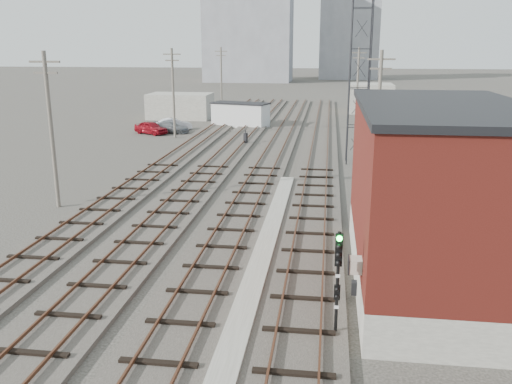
% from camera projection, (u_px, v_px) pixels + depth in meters
% --- Properties ---
extents(ground, '(320.00, 320.00, 0.00)m').
position_uv_depth(ground, '(303.00, 121.00, 68.82)').
color(ground, '#282621').
rests_on(ground, ground).
extents(track_right, '(3.20, 90.00, 0.39)m').
position_uv_depth(track_right, '(319.00, 151.00, 48.39)').
color(track_right, '#332D28').
rests_on(track_right, ground).
extents(track_mid_right, '(3.20, 90.00, 0.39)m').
position_uv_depth(track_mid_right, '(275.00, 150.00, 48.90)').
color(track_mid_right, '#332D28').
rests_on(track_mid_right, ground).
extents(track_mid_left, '(3.20, 90.00, 0.39)m').
position_uv_depth(track_mid_left, '(231.00, 149.00, 49.42)').
color(track_mid_left, '#332D28').
rests_on(track_mid_left, ground).
extents(track_left, '(3.20, 90.00, 0.39)m').
position_uv_depth(track_left, '(189.00, 148.00, 49.93)').
color(track_left, '#332D28').
rests_on(track_left, ground).
extents(platform_curb, '(0.90, 28.00, 0.26)m').
position_uv_depth(platform_curb, '(264.00, 253.00, 24.73)').
color(platform_curb, gray).
rests_on(platform_curb, ground).
extents(brick_building, '(6.54, 12.20, 7.22)m').
position_uv_depth(brick_building, '(437.00, 196.00, 21.00)').
color(brick_building, gray).
rests_on(brick_building, ground).
extents(lattice_tower, '(1.60, 1.60, 15.00)m').
position_uv_depth(lattice_tower, '(360.00, 69.00, 42.23)').
color(lattice_tower, black).
rests_on(lattice_tower, ground).
extents(utility_pole_left_a, '(1.80, 0.24, 9.00)m').
position_uv_depth(utility_pole_left_a, '(51.00, 126.00, 30.92)').
color(utility_pole_left_a, '#595147').
rests_on(utility_pole_left_a, ground).
extents(utility_pole_left_b, '(1.80, 0.24, 9.00)m').
position_uv_depth(utility_pole_left_b, '(173.00, 91.00, 54.82)').
color(utility_pole_left_b, '#595147').
rests_on(utility_pole_left_b, ground).
extents(utility_pole_left_c, '(1.80, 0.24, 9.00)m').
position_uv_depth(utility_pole_left_c, '(221.00, 77.00, 78.73)').
color(utility_pole_left_c, '#595147').
rests_on(utility_pole_left_c, ground).
extents(utility_pole_right_a, '(1.80, 0.24, 9.00)m').
position_uv_depth(utility_pole_right_a, '(378.00, 115.00, 36.12)').
color(utility_pole_right_a, '#595147').
rests_on(utility_pole_right_a, ground).
extents(utility_pole_right_b, '(1.80, 0.24, 9.00)m').
position_uv_depth(utility_pole_right_b, '(357.00, 84.00, 64.81)').
color(utility_pole_right_b, '#595147').
rests_on(utility_pole_right_b, ground).
extents(apartment_left, '(22.00, 14.00, 30.00)m').
position_uv_depth(apartment_left, '(249.00, 22.00, 138.90)').
color(apartment_left, gray).
rests_on(apartment_left, ground).
extents(apartment_right, '(16.00, 12.00, 26.00)m').
position_uv_depth(apartment_right, '(349.00, 31.00, 150.42)').
color(apartment_right, gray).
rests_on(apartment_right, ground).
extents(shed_left, '(8.00, 5.00, 3.20)m').
position_uv_depth(shed_left, '(180.00, 106.00, 70.46)').
color(shed_left, gray).
rests_on(shed_left, ground).
extents(shed_right, '(6.00, 6.00, 4.00)m').
position_uv_depth(shed_right, '(371.00, 98.00, 76.69)').
color(shed_right, gray).
rests_on(shed_right, ground).
extents(signal_mast, '(0.40, 0.40, 3.65)m').
position_uv_depth(signal_mast, '(338.00, 278.00, 17.32)').
color(signal_mast, gray).
rests_on(signal_mast, ground).
extents(switch_stand, '(0.40, 0.40, 1.35)m').
position_uv_depth(switch_stand, '(246.00, 138.00, 52.01)').
color(switch_stand, black).
rests_on(switch_stand, ground).
extents(site_trailer, '(7.17, 4.62, 2.79)m').
position_uv_depth(site_trailer, '(241.00, 114.00, 63.55)').
color(site_trailer, silver).
rests_on(site_trailer, ground).
extents(car_red, '(4.29, 3.35, 1.37)m').
position_uv_depth(car_red, '(151.00, 128.00, 58.24)').
color(car_red, maroon).
rests_on(car_red, ground).
extents(car_silver, '(4.26, 2.71, 1.33)m').
position_uv_depth(car_silver, '(174.00, 124.00, 60.95)').
color(car_silver, '#B8BAC1').
rests_on(car_silver, ground).
extents(car_grey, '(4.27, 2.17, 1.19)m').
position_uv_depth(car_grey, '(171.00, 127.00, 59.01)').
color(car_grey, slate).
rests_on(car_grey, ground).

